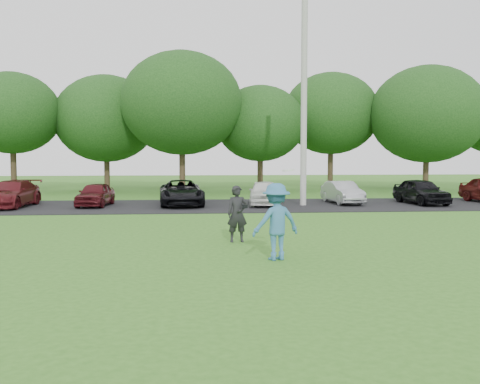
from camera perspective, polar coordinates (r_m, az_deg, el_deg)
The scene contains 7 objects.
ground at distance 11.72m, azimuth 1.49°, elevation -7.55°, with size 100.00×100.00×0.00m, color #336B1E.
parking_lot at distance 24.55m, azimuth -1.91°, elevation -1.45°, with size 32.00×6.50×0.03m, color black.
utility_pole at distance 24.73m, azimuth 6.83°, elevation 9.35°, with size 0.28×0.28×9.33m, color #ACABA7.
frisbee_player at distance 11.94m, azimuth 3.86°, elevation -3.16°, with size 1.25×0.96×2.03m.
camera_bystander at distance 14.34m, azimuth -0.28°, elevation -2.35°, with size 0.59×0.45×1.52m.
parked_cars at distance 24.53m, azimuth -3.21°, elevation -0.07°, with size 28.04×4.39×1.26m.
tree_row at distance 34.38m, azimuth -0.25°, elevation 8.27°, with size 42.39×9.85×8.64m.
Camera 1 is at (-1.29, -11.41, 2.35)m, focal length 40.00 mm.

